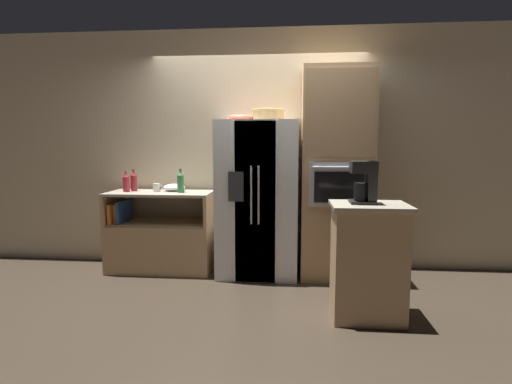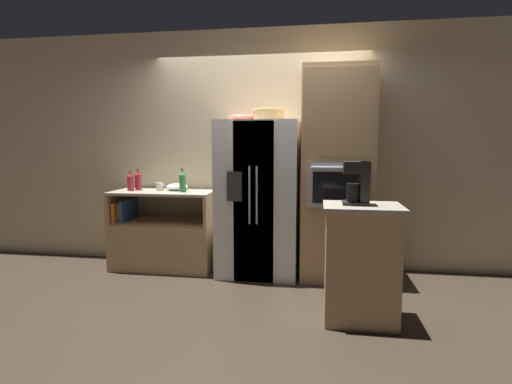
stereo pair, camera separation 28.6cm
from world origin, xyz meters
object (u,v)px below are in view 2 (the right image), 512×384
(wicker_basket, at_px, (269,114))
(mug, at_px, (160,187))
(refrigerator, at_px, (258,199))
(bottle_short, at_px, (138,181))
(coffee_maker, at_px, (359,181))
(bottle_tall, at_px, (130,182))
(wall_oven, at_px, (337,175))
(bottle_wide, at_px, (183,181))
(mixing_bowl, at_px, (177,187))
(fruit_bowl, at_px, (243,118))

(wicker_basket, xyz_separation_m, mug, (-1.29, 0.08, -0.82))
(refrigerator, relative_size, bottle_short, 6.79)
(bottle_short, height_order, mug, bottle_short)
(bottle_short, xyz_separation_m, coffee_maker, (2.45, -1.15, 0.13))
(wicker_basket, distance_m, bottle_short, 1.75)
(bottle_tall, bearing_deg, wall_oven, 0.30)
(refrigerator, relative_size, wall_oven, 0.76)
(coffee_maker, bearing_deg, bottle_short, 154.84)
(wicker_basket, bearing_deg, refrigerator, 167.15)
(bottle_wide, relative_size, coffee_maker, 0.77)
(coffee_maker, bearing_deg, mixing_bowl, 148.65)
(fruit_bowl, bearing_deg, mug, -179.63)
(mug, relative_size, coffee_maker, 0.32)
(mixing_bowl, bearing_deg, fruit_bowl, -6.37)
(wall_oven, bearing_deg, coffee_maker, -83.18)
(fruit_bowl, relative_size, coffee_maker, 0.91)
(fruit_bowl, bearing_deg, refrigerator, -16.82)
(wicker_basket, bearing_deg, mug, 176.62)
(mug, distance_m, mixing_bowl, 0.20)
(wicker_basket, distance_m, mug, 1.53)
(coffee_maker, bearing_deg, wall_oven, 96.82)
(bottle_tall, relative_size, coffee_maker, 0.67)
(bottle_tall, height_order, mixing_bowl, bottle_tall)
(wicker_basket, distance_m, bottle_wide, 1.24)
(mug, bearing_deg, wall_oven, -0.72)
(bottle_short, distance_m, mug, 0.30)
(wicker_basket, height_order, mixing_bowl, wicker_basket)
(mixing_bowl, bearing_deg, bottle_short, -172.89)
(wall_oven, relative_size, bottle_short, 8.96)
(wall_oven, relative_size, mug, 20.22)
(fruit_bowl, xyz_separation_m, bottle_short, (-1.28, 0.03, -0.72))
(wicker_basket, bearing_deg, bottle_tall, 178.66)
(bottle_tall, bearing_deg, fruit_bowl, 1.89)
(wall_oven, distance_m, bottle_wide, 1.73)
(bottle_wide, bearing_deg, mixing_bowl, 127.58)
(refrigerator, xyz_separation_m, bottle_tall, (-1.52, 0.01, 0.17))
(bottle_wide, bearing_deg, bottle_short, 170.28)
(mixing_bowl, xyz_separation_m, coffee_maker, (1.98, -1.21, 0.21))
(wicker_basket, bearing_deg, coffee_maker, -49.97)
(fruit_bowl, relative_size, bottle_wide, 1.18)
(refrigerator, height_order, wicker_basket, wicker_basket)
(bottle_wide, xyz_separation_m, coffee_maker, (1.86, -1.05, 0.13))
(refrigerator, height_order, bottle_wide, refrigerator)
(refrigerator, bearing_deg, wicker_basket, -12.85)
(fruit_bowl, distance_m, bottle_tall, 1.52)
(refrigerator, bearing_deg, mug, 177.56)
(bottle_wide, distance_m, coffee_maker, 2.14)
(bottle_short, bearing_deg, wicker_basket, -4.18)
(fruit_bowl, distance_m, mug, 1.27)
(mixing_bowl, bearing_deg, wall_oven, -3.78)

